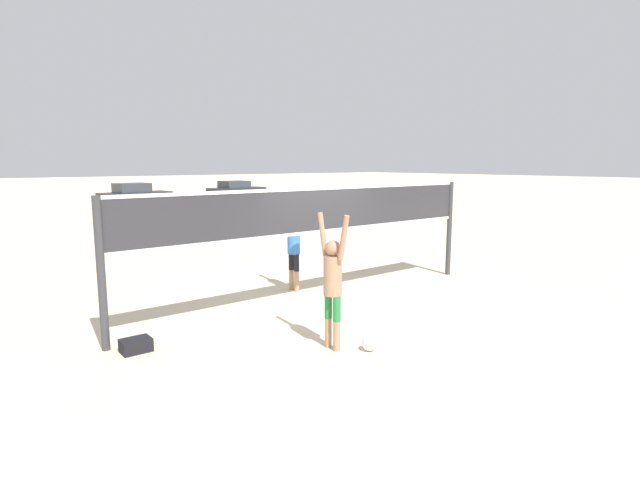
# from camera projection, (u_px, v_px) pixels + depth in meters

# --- Properties ---
(ground_plane) EXTENTS (200.00, 200.00, 0.00)m
(ground_plane) POSITION_uv_depth(u_px,v_px,m) (320.00, 303.00, 10.20)
(ground_plane) COLOR beige
(volleyball_net) EXTENTS (8.49, 0.13, 2.36)m
(volleyball_net) POSITION_uv_depth(u_px,v_px,m) (320.00, 220.00, 9.94)
(volleyball_net) COLOR #38383D
(volleyball_net) RESTS_ON ground_plane
(player_spiker) EXTENTS (0.28, 0.70, 2.09)m
(player_spiker) POSITION_uv_depth(u_px,v_px,m) (333.00, 279.00, 7.50)
(player_spiker) COLOR tan
(player_spiker) RESTS_ON ground_plane
(player_blocker) EXTENTS (0.28, 0.69, 2.06)m
(player_blocker) POSITION_uv_depth(u_px,v_px,m) (294.00, 243.00, 10.99)
(player_blocker) COLOR tan
(player_blocker) RESTS_ON ground_plane
(volleyball) EXTENTS (0.23, 0.23, 0.23)m
(volleyball) POSITION_uv_depth(u_px,v_px,m) (370.00, 343.00, 7.57)
(volleyball) COLOR white
(volleyball) RESTS_ON ground_plane
(gear_bag) EXTENTS (0.44, 0.31, 0.20)m
(gear_bag) POSITION_uv_depth(u_px,v_px,m) (136.00, 345.00, 7.53)
(gear_bag) COLOR black
(gear_bag) RESTS_ON ground_plane
(parked_car_near) EXTENTS (4.66, 2.29, 1.51)m
(parked_car_near) POSITION_uv_depth(u_px,v_px,m) (135.00, 196.00, 32.83)
(parked_car_near) COLOR #232328
(parked_car_near) RESTS_ON ground_plane
(parked_car_mid) EXTENTS (4.58, 2.27, 1.43)m
(parked_car_mid) POSITION_uv_depth(u_px,v_px,m) (236.00, 191.00, 39.12)
(parked_car_mid) COLOR #232328
(parked_car_mid) RESTS_ON ground_plane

